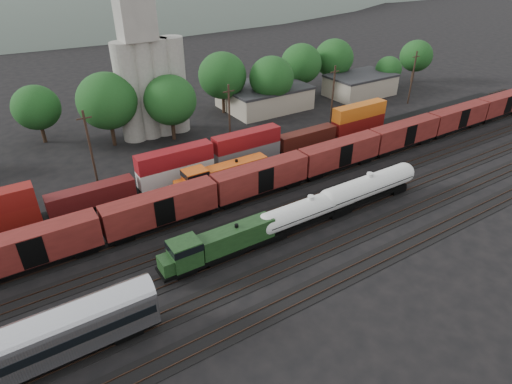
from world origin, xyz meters
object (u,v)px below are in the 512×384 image
passenger_coach (6,355)px  grain_silo (150,77)px  green_locomotive (216,245)px  orange_locomotive (221,175)px  tank_car_a (310,209)px

passenger_coach → grain_silo: bearing=56.4°
grain_silo → passenger_coach: bearing=-123.6°
green_locomotive → orange_locomotive: bearing=59.9°
passenger_coach → grain_silo: 55.77m
green_locomotive → grain_silo: size_ratio=0.55×
orange_locomotive → green_locomotive: bearing=-120.1°
tank_car_a → grain_silo: bearing=97.5°
tank_car_a → passenger_coach: passenger_coach is taller
passenger_coach → orange_locomotive: bearing=33.0°
tank_car_a → orange_locomotive: tank_car_a is taller
orange_locomotive → grain_silo: grain_silo is taller
passenger_coach → orange_locomotive: 36.73m
tank_car_a → green_locomotive: bearing=-180.0°
tank_car_a → orange_locomotive: (-5.18, 15.00, -0.19)m
green_locomotive → orange_locomotive: green_locomotive is taller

